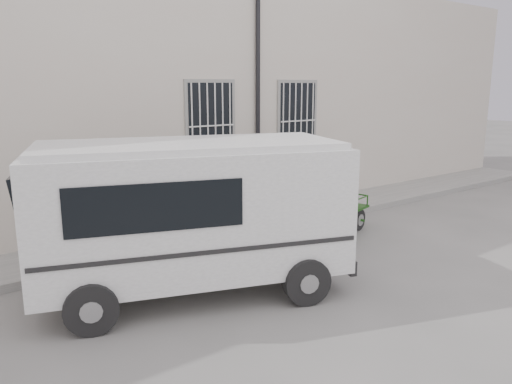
% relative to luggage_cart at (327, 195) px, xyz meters
% --- Properties ---
extents(ground, '(80.00, 80.00, 0.00)m').
position_rel_luggage_cart_xyz_m(ground, '(-1.01, -0.49, -0.93)').
color(ground, slate).
rests_on(ground, ground).
extents(building, '(24.00, 5.15, 6.00)m').
position_rel_luggage_cart_xyz_m(building, '(-1.01, 5.00, 2.07)').
color(building, beige).
rests_on(building, ground).
extents(sidewalk, '(24.00, 1.70, 0.15)m').
position_rel_luggage_cart_xyz_m(sidewalk, '(-1.01, 1.71, -0.86)').
color(sidewalk, gray).
rests_on(sidewalk, ground).
extents(luggage_cart, '(2.65, 1.56, 1.91)m').
position_rel_luggage_cart_xyz_m(luggage_cart, '(0.00, 0.00, 0.00)').
color(luggage_cart, black).
rests_on(luggage_cart, ground).
extents(van, '(5.23, 3.49, 2.45)m').
position_rel_luggage_cart_xyz_m(van, '(-3.88, -0.89, 0.47)').
color(van, silver).
rests_on(van, ground).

